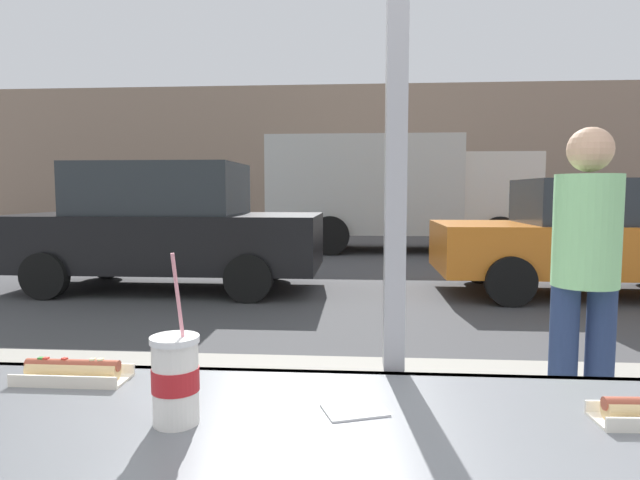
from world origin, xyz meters
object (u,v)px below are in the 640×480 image
at_px(soda_cup_left, 176,378).
at_px(box_truck, 395,189).
at_px(hotdog_tray_far, 73,371).
at_px(pedestrian, 585,268).
at_px(parked_car_orange, 593,236).
at_px(parked_car_black, 166,227).

height_order(soda_cup_left, box_truck, box_truck).
height_order(soda_cup_left, hotdog_tray_far, soda_cup_left).
distance_m(hotdog_tray_far, pedestrian, 2.41).
bearing_deg(box_truck, pedestrian, -88.41).
relative_size(parked_car_orange, pedestrian, 2.59).
xyz_separation_m(soda_cup_left, hotdog_tray_far, (-0.31, 0.21, -0.06)).
bearing_deg(parked_car_orange, pedestrian, -112.80).
bearing_deg(soda_cup_left, pedestrian, 51.19).
height_order(box_truck, pedestrian, box_truck).
distance_m(parked_car_orange, box_truck, 6.17).
height_order(soda_cup_left, parked_car_orange, parked_car_orange).
relative_size(soda_cup_left, parked_car_orange, 0.08).
height_order(hotdog_tray_far, box_truck, box_truck).
height_order(parked_car_orange, pedestrian, pedestrian).
bearing_deg(hotdog_tray_far, parked_car_orange, 59.67).
xyz_separation_m(hotdog_tray_far, parked_car_orange, (3.92, 6.70, -0.20)).
relative_size(parked_car_orange, box_truck, 0.67).
bearing_deg(hotdog_tray_far, box_truck, 83.13).
bearing_deg(parked_car_black, soda_cup_left, -69.82).
bearing_deg(pedestrian, parked_car_orange, 67.20).
relative_size(hotdog_tray_far, box_truck, 0.04).
height_order(parked_car_black, box_truck, box_truck).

